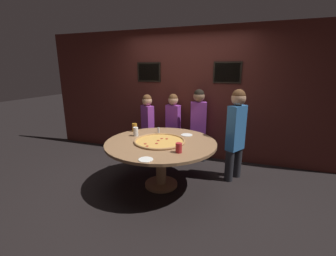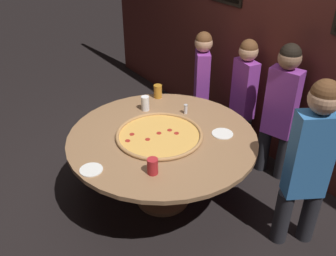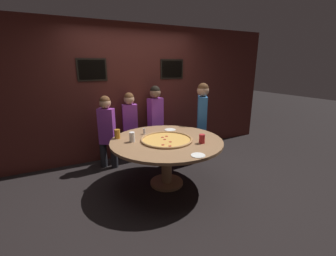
# 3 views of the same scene
# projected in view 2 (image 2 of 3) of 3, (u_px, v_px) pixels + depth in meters

# --- Properties ---
(ground_plane) EXTENTS (24.00, 24.00, 0.00)m
(ground_plane) POSITION_uv_depth(u_px,v_px,m) (163.00, 198.00, 3.72)
(ground_plane) COLOR black
(back_wall) EXTENTS (6.40, 0.08, 2.60)m
(back_wall) POSITION_uv_depth(u_px,v_px,m) (280.00, 43.00, 3.75)
(back_wall) COLOR #4C1E19
(back_wall) RESTS_ON ground_plane
(dining_table) EXTENTS (1.69, 1.69, 0.74)m
(dining_table) POSITION_uv_depth(u_px,v_px,m) (162.00, 147.00, 3.40)
(dining_table) COLOR #936B47
(dining_table) RESTS_ON ground_plane
(giant_pizza) EXTENTS (0.78, 0.78, 0.03)m
(giant_pizza) POSITION_uv_depth(u_px,v_px,m) (159.00, 135.00, 3.32)
(giant_pizza) COLOR #E5A84C
(giant_pizza) RESTS_ON dining_table
(drink_cup_near_left) EXTENTS (0.09, 0.09, 0.14)m
(drink_cup_near_left) POSITION_uv_depth(u_px,v_px,m) (158.00, 91.00, 3.94)
(drink_cup_near_left) COLOR #BC7A23
(drink_cup_near_left) RESTS_ON dining_table
(drink_cup_far_right) EXTENTS (0.08, 0.08, 0.15)m
(drink_cup_far_right) POSITION_uv_depth(u_px,v_px,m) (145.00, 103.00, 3.71)
(drink_cup_far_right) COLOR white
(drink_cup_far_right) RESTS_ON dining_table
(drink_cup_beside_pizza) EXTENTS (0.08, 0.08, 0.13)m
(drink_cup_beside_pizza) POSITION_uv_depth(u_px,v_px,m) (153.00, 166.00, 2.85)
(drink_cup_beside_pizza) COLOR #B22328
(drink_cup_beside_pizza) RESTS_ON dining_table
(white_plate_near_front) EXTENTS (0.19, 0.19, 0.01)m
(white_plate_near_front) POSITION_uv_depth(u_px,v_px,m) (222.00, 134.00, 3.36)
(white_plate_near_front) COLOR white
(white_plate_near_front) RESTS_ON dining_table
(white_plate_right_side) EXTENTS (0.18, 0.18, 0.01)m
(white_plate_right_side) POSITION_uv_depth(u_px,v_px,m) (91.00, 170.00, 2.91)
(white_plate_right_side) COLOR white
(white_plate_right_side) RESTS_ON dining_table
(condiment_shaker) EXTENTS (0.04, 0.04, 0.10)m
(condiment_shaker) POSITION_uv_depth(u_px,v_px,m) (186.00, 109.00, 3.66)
(condiment_shaker) COLOR silver
(condiment_shaker) RESTS_ON dining_table
(diner_far_left) EXTENTS (0.34, 0.28, 1.33)m
(diner_far_left) POSITION_uv_depth(u_px,v_px,m) (202.00, 81.00, 4.31)
(diner_far_left) COLOR #232328
(diner_far_left) RESTS_ON ground_plane
(diner_centre_back) EXTENTS (0.38, 0.23, 1.45)m
(diner_centre_back) POSITION_uv_depth(u_px,v_px,m) (281.00, 105.00, 3.66)
(diner_centre_back) COLOR #232328
(diner_centre_back) RESTS_ON ground_plane
(diner_far_right) EXTENTS (0.31, 0.39, 1.51)m
(diner_far_right) POSITION_uv_depth(u_px,v_px,m) (310.00, 159.00, 2.84)
(diner_far_right) COLOR #232328
(diner_far_right) RESTS_ON ground_plane
(diner_side_right) EXTENTS (0.35, 0.20, 1.34)m
(diner_side_right) POSITION_uv_depth(u_px,v_px,m) (244.00, 91.00, 4.07)
(diner_side_right) COLOR #232328
(diner_side_right) RESTS_ON ground_plane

